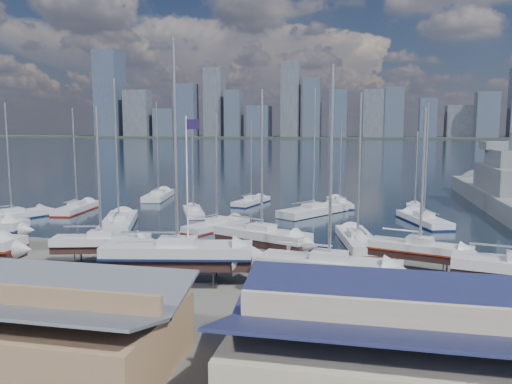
# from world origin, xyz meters

# --- Properties ---
(ground) EXTENTS (1400.00, 1400.00, 0.00)m
(ground) POSITION_xyz_m (0.00, -10.00, 0.00)
(ground) COLOR #605E59
(ground) RESTS_ON ground
(water) EXTENTS (1400.00, 600.00, 0.40)m
(water) POSITION_xyz_m (0.00, 300.00, -0.15)
(water) COLOR #1B2A40
(water) RESTS_ON ground
(far_shore) EXTENTS (1400.00, 80.00, 2.20)m
(far_shore) POSITION_xyz_m (0.00, 560.00, 1.10)
(far_shore) COLOR #2D332D
(far_shore) RESTS_ON ground
(skyline) EXTENTS (639.14, 43.80, 107.69)m
(skyline) POSITION_xyz_m (-7.83, 553.76, 39.09)
(skyline) COLOR #475166
(skyline) RESTS_ON far_shore
(shed_grey) EXTENTS (12.60, 8.40, 4.17)m
(shed_grey) POSITION_xyz_m (0.00, -26.00, 2.15)
(shed_grey) COLOR #8C6B4C
(shed_grey) RESTS_ON ground
(shed_blue) EXTENTS (13.65, 9.45, 4.71)m
(shed_blue) POSITION_xyz_m (16.00, -26.00, 2.42)
(shed_blue) COLOR #BFB293
(shed_blue) RESTS_ON ground
(sailboat_cradle_2) EXTENTS (8.47, 4.29, 13.52)m
(sailboat_cradle_2) POSITION_xyz_m (-7.05, -8.48, 1.95)
(sailboat_cradle_2) COLOR #2D2D33
(sailboat_cradle_2) RESTS_ON ground
(sailboat_cradle_3) EXTENTS (11.73, 5.26, 18.15)m
(sailboat_cradle_3) POSITION_xyz_m (1.15, -11.78, 2.18)
(sailboat_cradle_3) COLOR #2D2D33
(sailboat_cradle_3) RESTS_ON ground
(sailboat_cradle_4) EXTENTS (9.42, 6.01, 15.03)m
(sailboat_cradle_4) POSITION_xyz_m (5.97, -3.51, 2.03)
(sailboat_cradle_4) COLOR #2D2D33
(sailboat_cradle_4) RESTS_ON ground
(sailboat_cradle_5) EXTENTS (10.09, 4.05, 15.86)m
(sailboat_cradle_5) POSITION_xyz_m (12.60, -12.74, 2.06)
(sailboat_cradle_5) COLOR #2D2D33
(sailboat_cradle_5) RESTS_ON ground
(sailboat_cradle_6) EXTENTS (8.41, 4.62, 13.32)m
(sailboat_cradle_6) POSITION_xyz_m (19.37, -5.23, 1.93)
(sailboat_cradle_6) COLOR #2D2D33
(sailboat_cradle_6) RESTS_ON ground
(sailboat_moored_0) EXTENTS (7.10, 10.69, 15.61)m
(sailboat_moored_0) POSITION_xyz_m (-29.43, 8.74, 0.31)
(sailboat_moored_0) COLOR black
(sailboat_moored_0) RESTS_ON water
(sailboat_moored_1) EXTENTS (3.87, 10.38, 15.16)m
(sailboat_moored_1) POSITION_xyz_m (-24.69, 16.13, 0.31)
(sailboat_moored_1) COLOR black
(sailboat_moored_1) RESTS_ON water
(sailboat_moored_2) EXTENTS (5.00, 11.47, 16.75)m
(sailboat_moored_2) POSITION_xyz_m (-18.50, 30.48, 0.32)
(sailboat_moored_2) COLOR black
(sailboat_moored_2) RESTS_ON water
(sailboat_moored_3) EXTENTS (7.48, 12.58, 18.19)m
(sailboat_moored_3) POSITION_xyz_m (-13.47, 6.95, 0.31)
(sailboat_moored_3) COLOR black
(sailboat_moored_3) RESTS_ON water
(sailboat_moored_4) EXTENTS (5.51, 8.61, 12.64)m
(sailboat_moored_4) POSITION_xyz_m (-7.62, 16.80, 0.32)
(sailboat_moored_4) COLOR black
(sailboat_moored_4) RESTS_ON water
(sailboat_moored_5) EXTENTS (4.57, 9.31, 13.41)m
(sailboat_moored_5) POSITION_xyz_m (-2.09, 27.97, 0.31)
(sailboat_moored_5) COLOR black
(sailboat_moored_5) RESTS_ON water
(sailboat_moored_6) EXTENTS (6.28, 9.73, 14.16)m
(sailboat_moored_6) POSITION_xyz_m (-1.83, 8.51, 0.31)
(sailboat_moored_6) COLOR black
(sailboat_moored_6) RESTS_ON water
(sailboat_moored_7) EXTENTS (9.14, 11.66, 17.75)m
(sailboat_moored_7) POSITION_xyz_m (8.27, 20.53, 0.32)
(sailboat_moored_7) COLOR black
(sailboat_moored_7) RESTS_ON water
(sailboat_moored_8) EXTENTS (4.62, 9.33, 13.44)m
(sailboat_moored_8) POSITION_xyz_m (11.39, 29.31, 0.31)
(sailboat_moored_8) COLOR black
(sailboat_moored_8) RESTS_ON water
(sailboat_moored_9) EXTENTS (5.02, 10.89, 15.87)m
(sailboat_moored_9) POSITION_xyz_m (14.35, 3.96, 0.32)
(sailboat_moored_9) COLOR black
(sailboat_moored_9) RESTS_ON water
(sailboat_moored_10) EXTENTS (6.07, 10.70, 15.43)m
(sailboat_moored_10) POSITION_xyz_m (22.19, 16.94, 0.31)
(sailboat_moored_10) COLOR black
(sailboat_moored_10) RESTS_ON water
(sailboat_moored_11) EXTENTS (2.85, 8.05, 11.81)m
(sailboat_moored_11) POSITION_xyz_m (21.98, 25.87, 0.31)
(sailboat_moored_11) COLOR black
(sailboat_moored_11) RESTS_ON water
(naval_ship_east) EXTENTS (7.55, 47.19, 18.25)m
(naval_ship_east) POSITION_xyz_m (35.43, 32.05, 1.66)
(naval_ship_east) COLOR slate
(naval_ship_east) RESTS_ON water
(car_b) EXTENTS (4.94, 1.80, 1.62)m
(car_b) POSITION_xyz_m (-1.06, -21.05, 0.81)
(car_b) COLOR gray
(car_b) RESTS_ON ground
(car_c) EXTENTS (4.84, 6.45, 1.63)m
(car_c) POSITION_xyz_m (2.29, -21.33, 0.81)
(car_c) COLOR gray
(car_c) RESTS_ON ground
(car_d) EXTENTS (4.30, 6.01, 1.62)m
(car_d) POSITION_xyz_m (10.14, -20.45, 0.81)
(car_d) COLOR gray
(car_d) RESTS_ON ground
(flagpole) EXTENTS (1.11, 0.12, 12.60)m
(flagpole) POSITION_xyz_m (1.86, -11.17, 7.29)
(flagpole) COLOR white
(flagpole) RESTS_ON ground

